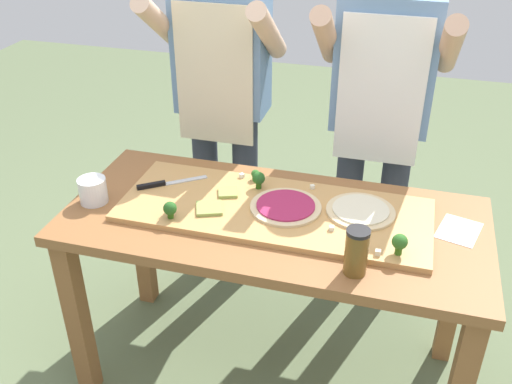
{
  "coord_description": "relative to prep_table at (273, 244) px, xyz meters",
  "views": [
    {
      "loc": [
        0.41,
        -1.69,
        1.93
      ],
      "look_at": [
        -0.08,
        0.03,
        0.86
      ],
      "focal_mm": 40.69,
      "sensor_mm": 36.0,
      "label": 1
    }
  ],
  "objects": [
    {
      "name": "ground_plane",
      "position": [
        0.0,
        0.0,
        -0.66
      ],
      "size": [
        8.0,
        8.0,
        0.0
      ],
      "primitive_type": "plane",
      "color": "#60704C"
    },
    {
      "name": "cheese_crumble_b",
      "position": [
        -0.18,
        0.21,
        0.15
      ],
      "size": [
        0.02,
        0.02,
        0.02
      ],
      "primitive_type": "cube",
      "rotation": [
        0.0,
        0.0,
        0.95
      ],
      "color": "white",
      "rests_on": "cutting_board"
    },
    {
      "name": "cheese_crumble_a",
      "position": [
        0.22,
        -0.06,
        0.15
      ],
      "size": [
        0.02,
        0.02,
        0.02
      ],
      "primitive_type": "cube",
      "rotation": [
        0.0,
        0.0,
        0.21
      ],
      "color": "white",
      "rests_on": "cutting_board"
    },
    {
      "name": "cheese_crumble_c",
      "position": [
        0.1,
        0.2,
        0.15
      ],
      "size": [
        0.02,
        0.02,
        0.02
      ],
      "primitive_type": "cube",
      "rotation": [
        0.0,
        0.0,
        0.54
      ],
      "color": "white",
      "rests_on": "cutting_board"
    },
    {
      "name": "cook_left",
      "position": [
        -0.4,
        0.62,
        0.34
      ],
      "size": [
        0.54,
        0.39,
        1.67
      ],
      "color": "#333847",
      "rests_on": "ground"
    },
    {
      "name": "cutting_board",
      "position": [
        -0.01,
        0.03,
        0.13
      ],
      "size": [
        1.12,
        0.43,
        0.02
      ],
      "primitive_type": "cube",
      "color": "tan",
      "rests_on": "prep_table"
    },
    {
      "name": "cook_right",
      "position": [
        0.3,
        0.62,
        0.34
      ],
      "size": [
        0.54,
        0.39,
        1.67
      ],
      "color": "#333847",
      "rests_on": "ground"
    },
    {
      "name": "broccoli_floret_back_mid",
      "position": [
        0.44,
        -0.14,
        0.19
      ],
      "size": [
        0.05,
        0.05,
        0.07
      ],
      "color": "#366618",
      "rests_on": "cutting_board"
    },
    {
      "name": "chefs_knife",
      "position": [
        -0.46,
        0.07,
        0.15
      ],
      "size": [
        0.23,
        0.18,
        0.02
      ],
      "color": "#B7BABF",
      "rests_on": "cutting_board"
    },
    {
      "name": "pizza_whole_cheese_artichoke",
      "position": [
        0.3,
        0.08,
        0.15
      ],
      "size": [
        0.25,
        0.25,
        0.02
      ],
      "color": "beige",
      "rests_on": "cutting_board"
    },
    {
      "name": "recipe_note",
      "position": [
        0.64,
        0.09,
        0.12
      ],
      "size": [
        0.17,
        0.2,
        0.0
      ],
      "primitive_type": "cube",
      "rotation": [
        0.0,
        0.0,
        -0.27
      ],
      "color": "white",
      "rests_on": "prep_table"
    },
    {
      "name": "flour_cup",
      "position": [
        -0.67,
        -0.08,
        0.16
      ],
      "size": [
        0.1,
        0.1,
        0.1
      ],
      "color": "white",
      "rests_on": "prep_table"
    },
    {
      "name": "cheese_crumble_d",
      "position": [
        0.38,
        -0.16,
        0.15
      ],
      "size": [
        0.02,
        0.02,
        0.02
      ],
      "primitive_type": "cube",
      "rotation": [
        0.0,
        0.0,
        0.05
      ],
      "color": "silver",
      "rests_on": "cutting_board"
    },
    {
      "name": "broccoli_floret_front_mid",
      "position": [
        -0.13,
        0.2,
        0.17
      ],
      "size": [
        0.03,
        0.03,
        0.04
      ],
      "color": "#366618",
      "rests_on": "cutting_board"
    },
    {
      "name": "pizza_slice_near_right",
      "position": [
        -0.2,
        0.07,
        0.15
      ],
      "size": [
        0.09,
        0.09,
        0.01
      ],
      "primitive_type": "cube",
      "rotation": [
        0.0,
        0.0,
        0.35
      ],
      "color": "#899E4C",
      "rests_on": "cutting_board"
    },
    {
      "name": "sauce_jar",
      "position": [
        0.32,
        -0.24,
        0.2
      ],
      "size": [
        0.07,
        0.07,
        0.16
      ],
      "color": "brown",
      "rests_on": "prep_table"
    },
    {
      "name": "pizza_whole_beet_magenta",
      "position": [
        0.03,
        0.03,
        0.15
      ],
      "size": [
        0.26,
        0.26,
        0.02
      ],
      "color": "beige",
      "rests_on": "cutting_board"
    },
    {
      "name": "broccoli_floret_center_left",
      "position": [
        -0.1,
        0.14,
        0.18
      ],
      "size": [
        0.05,
        0.05,
        0.07
      ],
      "color": "#2C5915",
      "rests_on": "cutting_board"
    },
    {
      "name": "pizza_slice_center",
      "position": [
        -0.23,
        -0.05,
        0.15
      ],
      "size": [
        0.12,
        0.12,
        0.01
      ],
      "primitive_type": "cube",
      "rotation": [
        0.0,
        0.0,
        0.38
      ],
      "color": "#899E4C",
      "rests_on": "cutting_board"
    },
    {
      "name": "broccoli_floret_back_left",
      "position": [
        -0.34,
        -0.14,
        0.18
      ],
      "size": [
        0.05,
        0.05,
        0.06
      ],
      "color": "#2C5915",
      "rests_on": "cutting_board"
    },
    {
      "name": "prep_table",
      "position": [
        0.0,
        0.0,
        0.0
      ],
      "size": [
        1.51,
        0.69,
        0.78
      ],
      "color": "brown",
      "rests_on": "ground"
    }
  ]
}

